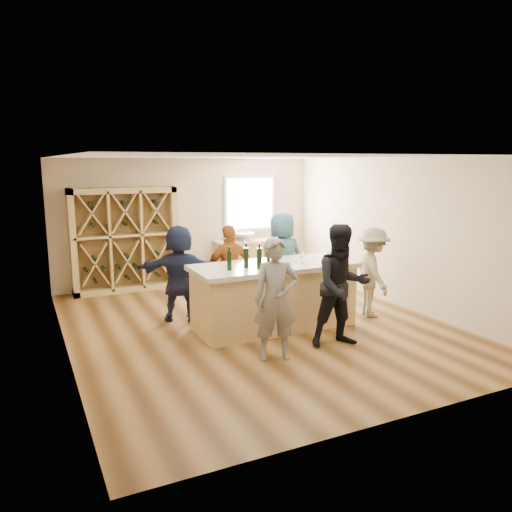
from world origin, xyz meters
name	(u,v)px	position (x,y,z in m)	size (l,w,h in m)	color
floor	(256,328)	(0.00, 0.00, -0.05)	(6.00, 7.00, 0.10)	brown
ceiling	(256,154)	(0.00, 0.00, 2.85)	(6.00, 7.00, 0.10)	white
wall_back	(188,221)	(0.00, 3.55, 1.40)	(6.00, 0.10, 2.80)	#C8B291
wall_front	(407,295)	(0.00, -3.55, 1.40)	(6.00, 0.10, 2.80)	#C8B291
wall_left	(57,259)	(-3.05, 0.00, 1.40)	(0.10, 7.00, 2.80)	#C8B291
wall_right	(400,232)	(3.05, 0.00, 1.40)	(0.10, 7.00, 2.80)	#C8B291
window_frame	(250,203)	(1.50, 3.47, 1.75)	(1.30, 0.06, 1.30)	white
window_pane	(250,203)	(1.50, 3.44, 1.75)	(1.18, 0.01, 1.18)	white
wine_rack	(125,240)	(-1.50, 3.27, 1.10)	(2.20, 0.45, 2.20)	tan
back_counter_base	(251,260)	(1.40, 3.20, 0.43)	(1.60, 0.58, 0.86)	tan
back_counter_top	(251,241)	(1.40, 3.20, 0.89)	(1.70, 0.62, 0.06)	beige
sink	(243,236)	(1.20, 3.20, 1.01)	(0.54, 0.54, 0.19)	silver
faucet	(240,233)	(1.20, 3.38, 1.07)	(0.02, 0.02, 0.30)	silver
tasting_counter_base	(274,298)	(0.23, -0.22, 0.50)	(2.60, 1.00, 1.00)	tan
tasting_counter_top	(274,266)	(0.23, -0.22, 1.04)	(2.72, 1.12, 0.08)	beige
wine_bottle_a	(229,261)	(-0.61, -0.34, 1.22)	(0.07, 0.07, 0.29)	black
wine_bottle_c	(246,258)	(-0.31, -0.30, 1.24)	(0.08, 0.08, 0.32)	black
wine_bottle_d	(259,259)	(-0.16, -0.47, 1.24)	(0.08, 0.08, 0.33)	black
wine_bottle_e	(269,258)	(0.04, -0.42, 1.23)	(0.07, 0.07, 0.29)	black
wine_glass_a	(271,264)	(-0.03, -0.62, 1.18)	(0.07, 0.07, 0.20)	white
wine_glass_b	(301,262)	(0.45, -0.68, 1.18)	(0.08, 0.08, 0.20)	white
wine_glass_c	(330,260)	(0.98, -0.71, 1.16)	(0.06, 0.06, 0.16)	white
wine_glass_d	(304,258)	(0.67, -0.41, 1.18)	(0.07, 0.07, 0.20)	white
wine_glass_e	(328,257)	(1.13, -0.45, 1.16)	(0.06, 0.06, 0.16)	white
tasting_menu_a	(268,270)	(-0.09, -0.61, 1.08)	(0.24, 0.32, 0.00)	white
tasting_menu_b	(299,268)	(0.44, -0.65, 1.08)	(0.20, 0.27, 0.00)	white
tasting_menu_c	(330,263)	(1.08, -0.59, 1.08)	(0.22, 0.29, 0.00)	white
person_near_left	(276,299)	(-0.37, -1.42, 0.86)	(0.63, 0.46, 1.72)	slate
person_near_right	(342,286)	(0.75, -1.38, 0.92)	(0.89, 0.49, 1.84)	black
person_server	(373,272)	(2.10, -0.41, 0.80)	(1.03, 0.48, 1.60)	gray
person_far_mid	(230,270)	(-0.14, 0.78, 0.82)	(0.96, 0.49, 1.63)	#994C19
person_far_right	(282,259)	(0.97, 0.87, 0.90)	(0.88, 0.57, 1.80)	#335972
person_far_left	(180,273)	(-1.06, 0.82, 0.84)	(1.56, 0.56, 1.68)	#191E38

